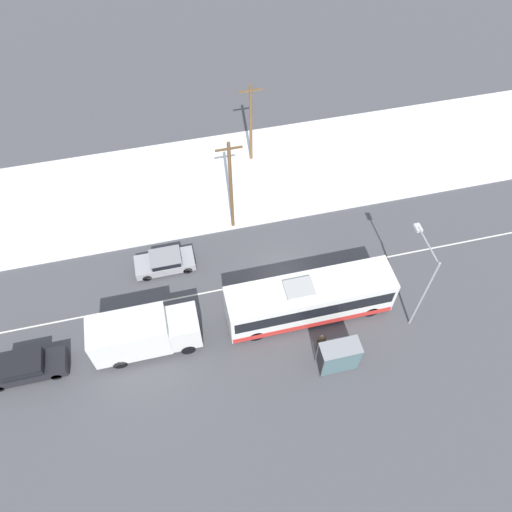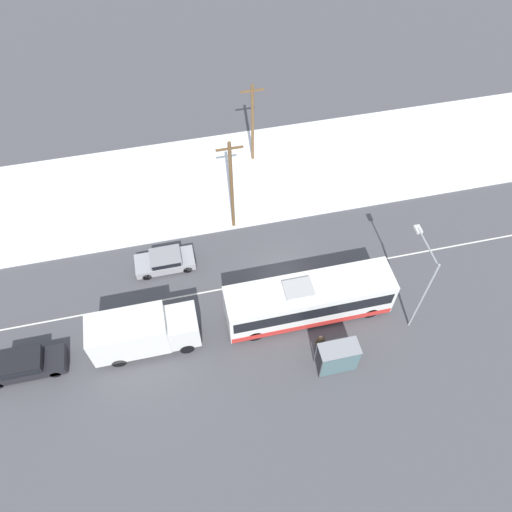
% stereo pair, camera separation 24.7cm
% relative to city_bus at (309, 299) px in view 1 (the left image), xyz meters
% --- Properties ---
extents(ground_plane, '(120.00, 120.00, 0.00)m').
position_rel_city_bus_xyz_m(ground_plane, '(-0.84, 3.08, -1.66)').
color(ground_plane, '#4C4C51').
extents(snow_lot, '(80.00, 10.69, 0.12)m').
position_rel_city_bus_xyz_m(snow_lot, '(-0.84, 13.52, -1.60)').
color(snow_lot, white).
rests_on(snow_lot, ground_plane).
extents(lane_marking_center, '(60.00, 0.12, 0.00)m').
position_rel_city_bus_xyz_m(lane_marking_center, '(-0.84, 3.08, -1.65)').
color(lane_marking_center, silver).
rests_on(lane_marking_center, ground_plane).
extents(city_bus, '(10.81, 2.57, 3.39)m').
position_rel_city_bus_xyz_m(city_bus, '(0.00, 0.00, 0.00)').
color(city_bus, white).
rests_on(city_bus, ground_plane).
extents(box_truck, '(6.63, 2.30, 3.20)m').
position_rel_city_bus_xyz_m(box_truck, '(-10.72, -0.06, 0.09)').
color(box_truck, silver).
rests_on(box_truck, ground_plane).
extents(sedan_car, '(4.16, 1.80, 1.31)m').
position_rel_city_bus_xyz_m(sedan_car, '(-8.76, 5.84, -0.93)').
color(sedan_car, '#9E9EA3').
rests_on(sedan_car, ground_plane).
extents(parked_car_near_truck, '(4.68, 1.80, 1.47)m').
position_rel_city_bus_xyz_m(parked_car_near_truck, '(-18.02, -0.16, -0.85)').
color(parked_car_near_truck, black).
rests_on(parked_car_near_truck, ground_plane).
extents(pedestrian_at_stop, '(0.61, 0.27, 1.70)m').
position_rel_city_bus_xyz_m(pedestrian_at_stop, '(-0.00, -2.72, -0.61)').
color(pedestrian_at_stop, '#23232D').
rests_on(pedestrian_at_stop, ground_plane).
extents(bus_shelter, '(2.45, 1.20, 2.40)m').
position_rel_city_bus_xyz_m(bus_shelter, '(0.68, -4.28, 0.01)').
color(bus_shelter, gray).
rests_on(bus_shelter, ground_plane).
extents(streetlamp, '(0.36, 3.14, 6.86)m').
position_rel_city_bus_xyz_m(streetlamp, '(6.35, -1.64, 2.79)').
color(streetlamp, '#9EA3A8').
rests_on(streetlamp, ground_plane).
extents(utility_pole_roadside, '(1.80, 0.24, 8.21)m').
position_rel_city_bus_xyz_m(utility_pole_roadside, '(-3.34, 8.50, 2.64)').
color(utility_pole_roadside, brown).
rests_on(utility_pole_roadside, ground_plane).
extents(utility_pole_snowlot, '(1.80, 0.24, 7.28)m').
position_rel_city_bus_xyz_m(utility_pole_snowlot, '(-0.37, 15.36, 2.17)').
color(utility_pole_snowlot, brown).
rests_on(utility_pole_snowlot, ground_plane).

